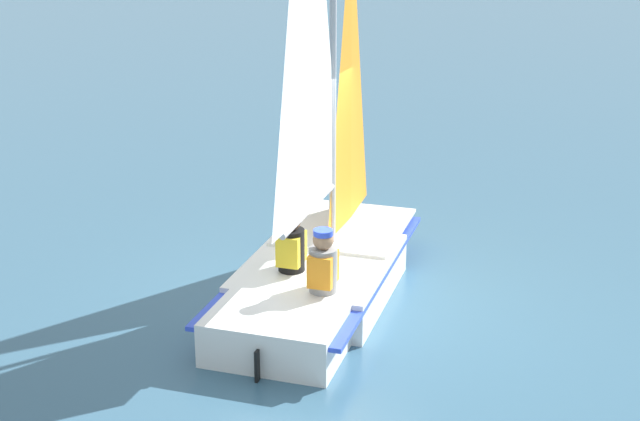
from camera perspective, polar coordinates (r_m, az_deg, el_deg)
The scene contains 4 objects.
ground_plane at distance 10.54m, azimuth 0.00°, elevation -5.50°, with size 260.00×260.00×0.00m, color #38607A.
sailboat_main at distance 10.22m, azimuth -0.01°, elevation -1.52°, with size 2.39×4.18×5.94m.
sailor_helm at distance 10.00m, azimuth -1.84°, elevation -2.97°, with size 0.36×0.39×1.16m.
sailor_crew at distance 9.47m, azimuth 0.20°, elevation -4.28°, with size 0.36×0.39×1.16m.
Camera 1 is at (0.84, -9.53, 4.41)m, focal length 50.00 mm.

